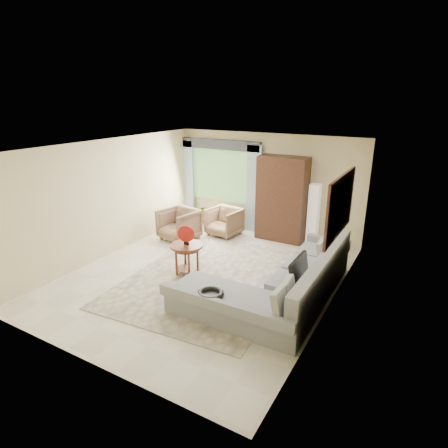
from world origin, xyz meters
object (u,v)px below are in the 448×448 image
Objects in this scene: sectional_sofa at (285,288)px; armchair_left at (179,225)px; tv_screen at (299,271)px; armoire at (282,199)px; potted_plant at (201,214)px; floor_lamp at (313,215)px; armchair_right at (224,222)px; coffee_table at (187,259)px.

sectional_sofa is 3.97× the size of armchair_left.
armoire reaches higher than tv_screen.
armchair_left is at bearing -80.31° from potted_plant.
potted_plant is 2.57m from armoire.
armchair_left is 1.42m from potted_plant.
potted_plant is 0.35× the size of floor_lamp.
tv_screen is at bearing -12.99° from armchair_left.
tv_screen is 3.15m from floor_lamp.
potted_plant is (-0.24, 1.39, -0.13)m from armchair_left.
floor_lamp is (-0.70, 3.07, 0.03)m from tv_screen.
armchair_right is (-2.62, 2.42, 0.08)m from sectional_sofa.
sectional_sofa is 0.52m from tv_screen.
armchair_left is (-3.44, 1.58, 0.11)m from sectional_sofa.
armchair_right is (-0.49, 2.38, 0.01)m from coffee_table.
tv_screen is at bearing -63.51° from armoire.
potted_plant is at bearing 111.20° from armchair_left.
armoire reaches higher than armchair_left.
armchair_right is 1.20m from potted_plant.
armoire is at bearing 42.35° from armchair_left.
coffee_table is 0.76× the size of armchair_left.
floor_lamp is (-0.43, 2.96, 0.47)m from sectional_sofa.
potted_plant is at bearing 179.78° from floor_lamp.
tv_screen is 5.03m from potted_plant.
tv_screen is at bearing -22.89° from sectional_sofa.
floor_lamp reaches higher than armchair_right.
potted_plant is (-1.56, 2.92, -0.08)m from coffee_table.
tv_screen is 4.09m from armchair_left.
armchair_right is 0.53× the size of floor_lamp.
coffee_table is at bearing -61.93° from potted_plant.
floor_lamp reaches higher than tv_screen.
coffee_table is at bearing -107.30° from armoire.
armchair_left is 3.33m from floor_lamp.
sectional_sofa is at bearing -1.23° from coffee_table.
armchair_left is at bearing -126.44° from armchair_right.
sectional_sofa is 6.61× the size of potted_plant.
floor_lamp is at bearing 4.29° from armoire.
armchair_left reaches higher than coffee_table.
tv_screen is at bearing -33.42° from armchair_right.
floor_lamp is (0.80, 0.06, -0.30)m from armoire.
armoire is at bearing 26.83° from armchair_right.
tv_screen reaches higher than armchair_left.
potted_plant is (-3.95, 3.08, -0.46)m from tv_screen.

